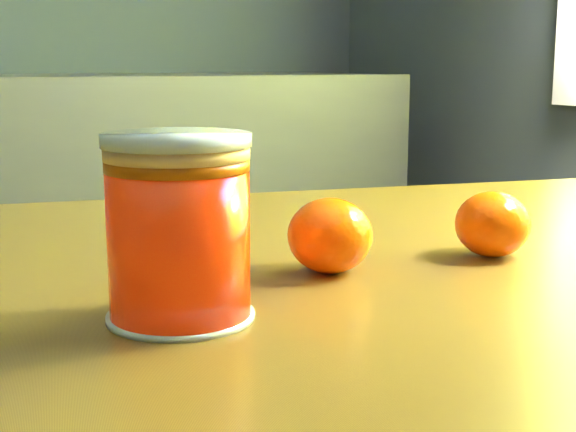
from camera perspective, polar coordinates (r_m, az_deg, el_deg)
name	(u,v)px	position (r m, az deg, el deg)	size (l,w,h in m)	color
table	(375,388)	(0.64, 6.23, -12.06)	(1.14, 0.89, 0.78)	brown
juice_glass	(179,229)	(0.48, -7.77, -0.92)	(0.09, 0.09, 0.11)	red
orange_front	(330,236)	(0.58, 3.01, -1.40)	(0.06, 0.06, 0.05)	#FF5705
orange_back	(493,224)	(0.65, 14.35, -0.57)	(0.06, 0.06, 0.05)	#FF5705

